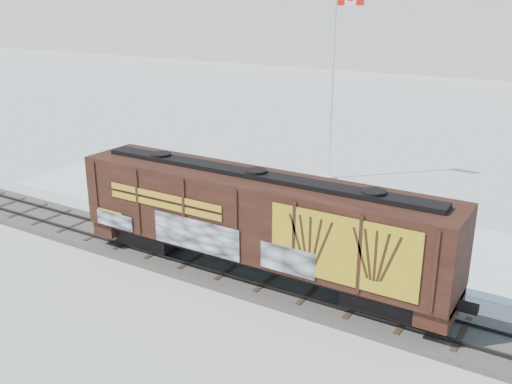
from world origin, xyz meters
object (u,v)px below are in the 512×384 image
Objects in this scene: car_white at (228,197)px; car_dark at (383,227)px; flagpole at (333,111)px; car_silver at (207,198)px; hopper_railcar at (256,218)px.

car_dark is at bearing -88.17° from car_white.
car_silver is (-3.42, -9.61, -3.96)m from flagpole.
car_white is at bearing -44.29° from car_silver.
car_dark is at bearing -50.73° from flagpole.
hopper_railcar is at bearing -124.92° from car_silver.
hopper_railcar is 16.13m from flagpole.
car_silver is at bearing -109.56° from flagpole.
hopper_railcar reaches higher than car_white.
car_white is 1.00× the size of car_dark.
flagpole is 2.87× the size of car_dark.
flagpole reaches higher than hopper_railcar.
car_silver is 10.22m from car_dark.
car_dark is at bearing -76.65° from car_silver.
car_dark is (10.13, 1.41, -0.09)m from car_silver.
hopper_railcar is at bearing -140.03° from car_white.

